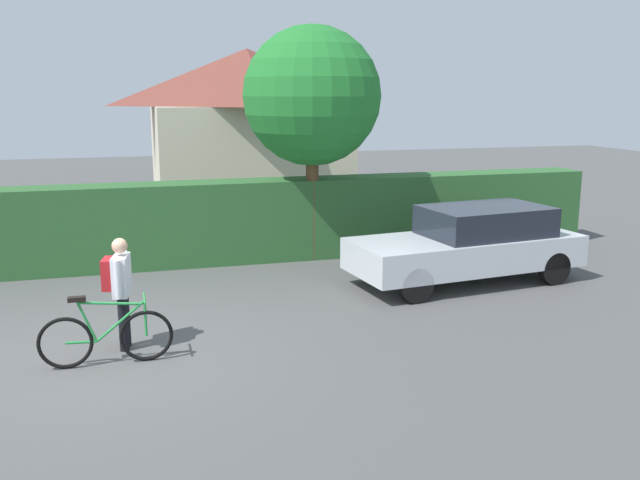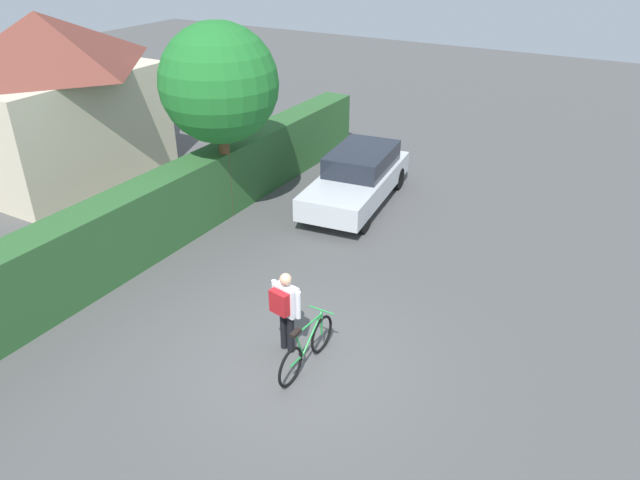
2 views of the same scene
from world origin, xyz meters
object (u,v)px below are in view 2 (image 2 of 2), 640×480
Objects in this scene: parked_car_near at (358,177)px; bicycle at (307,348)px; person_rider at (285,306)px; tree_kerbside at (219,84)px.

parked_car_near is 2.63× the size of bicycle.
parked_car_near is 6.55m from person_rider.
bicycle is at bearing -160.30° from parked_car_near.
tree_kerbside is at bearing 47.73° from person_rider.
parked_car_near is at bearing 19.70° from bicycle.
bicycle is at bearing -109.95° from person_rider.
bicycle is (-6.50, -2.33, -0.36)m from parked_car_near.
tree_kerbside reaches higher than person_rider.
person_rider reaches higher than parked_car_near.
bicycle is 0.81m from person_rider.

